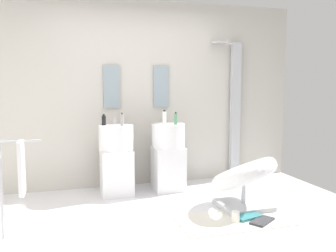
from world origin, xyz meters
TOP-DOWN VIEW (x-y plane):
  - ground_plane at (0.00, 0.00)m, footprint 4.80×3.60m
  - rear_partition at (0.00, 1.65)m, footprint 4.80×0.10m
  - pedestal_sink_left at (-0.35, 1.22)m, footprint 0.44×0.44m
  - pedestal_sink_right at (0.35, 1.22)m, footprint 0.44×0.44m
  - vanity_mirror_left at (-0.35, 1.58)m, footprint 0.22×0.03m
  - vanity_mirror_right at (0.35, 1.58)m, footprint 0.22×0.03m
  - shower_column at (1.49, 1.53)m, footprint 0.49×0.24m
  - lounge_chair at (0.97, 0.27)m, footprint 1.10×1.10m
  - towel_rack at (-1.40, 0.17)m, footprint 0.37×0.22m
  - area_rug at (0.68, -0.05)m, footprint 1.15×0.62m
  - magazine_charcoal at (0.94, -0.19)m, footprint 0.32×0.28m
  - magazine_teal at (0.86, -0.06)m, footprint 0.31×0.21m
  - coffee_mug at (0.68, -0.11)m, footprint 0.08×0.08m
  - soap_bottle_grey at (-0.29, 1.12)m, footprint 0.04×0.04m
  - soap_bottle_white at (0.27, 1.12)m, footprint 0.05×0.05m
  - soap_bottle_black at (-0.50, 1.27)m, footprint 0.05×0.05m
  - soap_bottle_green at (0.41, 1.08)m, footprint 0.04×0.04m

SIDE VIEW (x-z plane):
  - ground_plane at x=0.00m, z-range -0.04..0.00m
  - area_rug at x=0.68m, z-range 0.00..0.01m
  - magazine_charcoal at x=0.94m, z-range 0.01..0.03m
  - magazine_teal at x=0.86m, z-range 0.01..0.04m
  - coffee_mug at x=0.68m, z-range 0.01..0.12m
  - lounge_chair at x=0.97m, z-range 0.03..0.67m
  - pedestal_sink_left at x=-0.35m, z-range -0.03..0.98m
  - pedestal_sink_right at x=0.35m, z-range -0.03..0.98m
  - towel_rack at x=-1.40m, z-range 0.15..1.10m
  - soap_bottle_black at x=-0.50m, z-range 0.90..1.04m
  - soap_bottle_green at x=0.41m, z-range 0.90..1.06m
  - soap_bottle_grey at x=-0.29m, z-range 0.90..1.06m
  - soap_bottle_white at x=0.27m, z-range 0.90..1.09m
  - shower_column at x=1.49m, z-range 0.05..2.10m
  - rear_partition at x=0.00m, z-range 0.00..2.60m
  - vanity_mirror_left at x=-0.35m, z-range 1.10..1.68m
  - vanity_mirror_right at x=0.35m, z-range 1.10..1.68m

